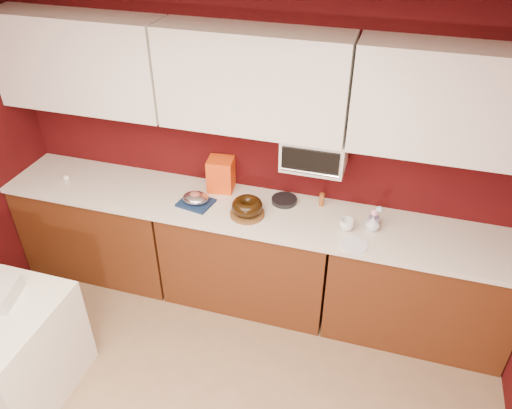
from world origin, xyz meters
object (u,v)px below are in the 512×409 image
Objects in this scene: foil_ham_nest at (195,198)px; blue_jar at (374,222)px; bundt_cake at (247,206)px; toaster_oven at (315,151)px; pandoro_box at (221,174)px; coffee_mug at (347,224)px; flower_vase at (373,223)px.

foil_ham_nest is 2.21× the size of blue_jar.
bundt_cake reaches higher than foil_ham_nest.
foil_ham_nest is at bearing -165.44° from toaster_oven.
toaster_oven is at bearing -9.66° from pandoro_box.
foil_ham_nest is 1.99× the size of coffee_mug.
bundt_cake reaches higher than blue_jar.
flower_vase is at bearing 2.46° from foil_ham_nest.
bundt_cake is 0.73m from coffee_mug.
coffee_mug is at bearing 2.83° from bundt_cake.
toaster_oven is 0.65m from flower_vase.
foil_ham_nest is (-0.85, -0.22, -0.42)m from toaster_oven.
toaster_oven reaches higher than flower_vase.
foil_ham_nest is 0.30m from pandoro_box.
bundt_cake is 1.84× the size of flower_vase.
flower_vase is (-0.00, -0.03, 0.02)m from blue_jar.
bundt_cake is 0.42m from pandoro_box.
bundt_cake is at bearing -174.67° from flower_vase.
blue_jar is at bearing 82.14° from flower_vase.
foil_ham_nest is 0.74× the size of pandoro_box.
foil_ham_nest is 1.59× the size of flower_vase.
bundt_cake is (-0.43, -0.25, -0.39)m from toaster_oven.
flower_vase is (0.18, 0.05, 0.01)m from coffee_mug.
pandoro_box is 1.23m from blue_jar.
blue_jar is (0.48, -0.13, -0.43)m from toaster_oven.
pandoro_box is 2.98× the size of blue_jar.
toaster_oven reaches higher than coffee_mug.
toaster_oven is at bearing 144.92° from coffee_mug.
pandoro_box is at bearing 166.41° from coffee_mug.
coffee_mug is 1.11× the size of blue_jar.
toaster_oven is at bearing 161.06° from flower_vase.
coffee_mug is at bearing -164.56° from flower_vase.
pandoro_box is at bearing 172.06° from blue_jar.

